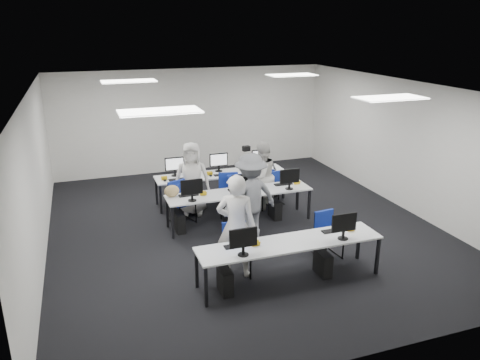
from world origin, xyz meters
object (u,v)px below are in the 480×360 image
object	(u,v)px
student_2	(192,179)
chair_2	(182,210)
chair_3	(229,202)
desk_mid	(240,194)
student_0	(236,226)
student_1	(262,176)
student_3	(261,173)
chair_0	(236,259)
desk_front	(290,245)
photographer	(250,197)
chair_7	(273,193)
chair_5	(176,206)
chair_6	(234,198)
chair_1	(328,243)
chair_4	(268,196)

from	to	relation	value
student_2	chair_2	bearing A→B (deg)	-115.06
student_2	chair_3	bearing A→B (deg)	-8.03
desk_mid	student_0	world-z (taller)	student_0
chair_3	student_1	world-z (taller)	student_1
student_2	student_3	distance (m)	1.73
desk_mid	chair_2	xyz separation A→B (m)	(-1.19, 0.48, -0.39)
student_1	student_3	world-z (taller)	student_1
chair_2	chair_0	bearing A→B (deg)	-101.96
desk_front	student_0	distance (m)	0.96
desk_mid	chair_0	xyz separation A→B (m)	(-0.78, -2.08, -0.39)
desk_front	student_2	xyz separation A→B (m)	(-0.85, 3.48, 0.17)
desk_front	student_0	bearing A→B (deg)	147.74
chair_3	student_3	size ratio (longest dim) A/B	0.61
desk_mid	chair_0	size ratio (longest dim) A/B	3.49
photographer	chair_7	bearing A→B (deg)	-135.53
desk_mid	chair_5	world-z (taller)	chair_5
chair_3	chair_5	distance (m)	1.22
chair_5	chair_6	world-z (taller)	chair_6
desk_front	chair_3	size ratio (longest dim) A/B	3.35
chair_5	chair_1	bearing A→B (deg)	-48.20
student_1	photographer	size ratio (longest dim) A/B	0.89
chair_6	student_3	size ratio (longest dim) A/B	0.59
student_1	chair_2	bearing A→B (deg)	-19.25
chair_1	chair_5	distance (m)	3.64
chair_2	chair_3	size ratio (longest dim) A/B	0.96
desk_front	chair_5	distance (m)	3.63
chair_4	student_1	xyz separation A→B (m)	(-0.17, 0.01, 0.53)
chair_6	student_0	size ratio (longest dim) A/B	0.50
chair_3	photographer	world-z (taller)	photographer
chair_6	student_3	distance (m)	0.91
desk_mid	photographer	bearing A→B (deg)	-93.09
chair_0	student_0	world-z (taller)	student_0
chair_6	student_3	xyz separation A→B (m)	(0.75, 0.15, 0.49)
student_1	student_3	size ratio (longest dim) A/B	1.03
photographer	chair_0	bearing A→B (deg)	50.74
student_2	photographer	size ratio (longest dim) A/B	0.94
student_1	student_2	xyz separation A→B (m)	(-1.62, 0.21, 0.04)
desk_front	desk_mid	world-z (taller)	same
desk_front	photographer	world-z (taller)	photographer
desk_front	student_3	xyz separation A→B (m)	(0.89, 3.55, 0.10)
chair_3	chair_5	world-z (taller)	chair_3
chair_3	student_2	world-z (taller)	student_2
chair_5	student_3	size ratio (longest dim) A/B	0.54
chair_5	student_1	bearing A→B (deg)	-0.97
desk_front	chair_7	xyz separation A→B (m)	(1.16, 3.46, -0.40)
chair_4	student_3	world-z (taller)	student_3
student_3	chair_2	bearing A→B (deg)	175.63
chair_1	student_1	size ratio (longest dim) A/B	0.54
desk_mid	chair_0	world-z (taller)	chair_0
chair_3	student_2	size ratio (longest dim) A/B	0.56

